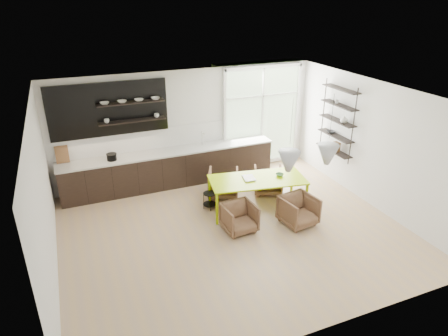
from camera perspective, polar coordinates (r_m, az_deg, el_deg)
The scene contains 11 objects.
room at distance 9.06m, azimuth 1.98°, elevation 3.18°, with size 7.02×6.01×2.91m.
kitchen_run at distance 10.40m, azimuth -8.13°, elevation 0.65°, with size 5.54×0.69×2.75m.
right_shelving at distance 10.46m, azimuth 15.94°, elevation 6.24°, with size 0.26×1.22×1.90m.
dining_table at distance 9.08m, azimuth 4.78°, elevation -1.87°, with size 2.29×1.32×0.79m.
armchair_back_left at distance 9.85m, azimuth -0.10°, elevation -2.16°, with size 0.72×0.74×0.67m, color brown.
armchair_back_right at distance 10.08m, azimuth 6.32°, elevation -1.76°, with size 0.69×0.71×0.64m, color brown.
armchair_front_left at distance 8.48m, azimuth 2.20°, elevation -7.10°, with size 0.65×0.67×0.61m, color brown.
armchair_front_right at distance 8.84m, azimuth 10.59°, elevation -5.98°, with size 0.70×0.72×0.65m, color brown.
wire_stool at distance 9.31m, azimuth -2.06°, elevation -4.37°, with size 0.32×0.32×0.40m.
table_book at distance 9.00m, azimuth 2.80°, elevation -1.54°, with size 0.25×0.34×0.03m, color white.
table_bowl at distance 9.25m, azimuth 7.95°, elevation -0.96°, with size 0.18×0.18×0.06m, color #55884E.
Camera 1 is at (-2.93, -6.61, 4.69)m, focal length 32.00 mm.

